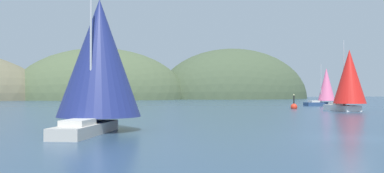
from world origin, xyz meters
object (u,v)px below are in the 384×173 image
at_px(sailboat_pink_spinnaker, 326,86).
at_px(sailboat_navy_sail, 99,60).
at_px(sailboat_red_spinnaker, 349,79).
at_px(channel_buoy, 294,107).

xyz_separation_m(sailboat_pink_spinnaker, sailboat_navy_sail, (-50.20, -38.12, 1.07)).
height_order(sailboat_pink_spinnaker, sailboat_navy_sail, sailboat_navy_sail).
relative_size(sailboat_pink_spinnaker, sailboat_red_spinnaker, 0.81).
relative_size(sailboat_red_spinnaker, channel_buoy, 3.91).
bearing_deg(sailboat_red_spinnaker, sailboat_pink_spinnaker, 58.45).
relative_size(sailboat_navy_sail, channel_buoy, 3.86).
xyz_separation_m(sailboat_red_spinnaker, channel_buoy, (-2.06, 10.31, -4.18)).
bearing_deg(sailboat_pink_spinnaker, channel_buoy, -144.47).
bearing_deg(sailboat_red_spinnaker, sailboat_navy_sail, -155.34).
bearing_deg(channel_buoy, sailboat_red_spinnaker, -78.71).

